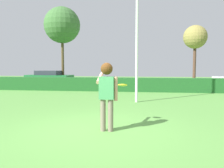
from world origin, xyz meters
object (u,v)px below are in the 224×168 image
(lamppost, at_px, (137,27))
(birch_tree, at_px, (62,25))
(person, at_px, (107,89))
(parked_car_green, at_px, (49,77))
(frisbee, at_px, (123,85))
(bare_elm_tree, at_px, (195,38))

(lamppost, relative_size, birch_tree, 0.89)
(person, bearing_deg, parked_car_green, 118.01)
(frisbee, bearing_deg, lamppost, 85.96)
(lamppost, bearing_deg, frisbee, -94.04)
(person, xyz_separation_m, bare_elm_tree, (5.71, 16.74, 3.20))
(frisbee, distance_m, parked_car_green, 15.77)
(lamppost, bearing_deg, birch_tree, 125.73)
(person, height_order, lamppost, lamppost)
(frisbee, relative_size, parked_car_green, 0.06)
(person, bearing_deg, lamppost, 82.75)
(frisbee, height_order, lamppost, lamppost)
(lamppost, bearing_deg, person, -97.25)
(parked_car_green, height_order, bare_elm_tree, bare_elm_tree)
(lamppost, bearing_deg, bare_elm_tree, 66.79)
(person, distance_m, bare_elm_tree, 17.98)
(lamppost, bearing_deg, parked_car_green, 131.03)
(bare_elm_tree, bearing_deg, person, -108.82)
(person, bearing_deg, birch_tree, 113.70)
(person, relative_size, bare_elm_tree, 0.32)
(parked_car_green, bearing_deg, birch_tree, 16.51)
(person, xyz_separation_m, frisbee, (0.33, 0.82, 0.03))
(person, distance_m, lamppost, 5.46)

